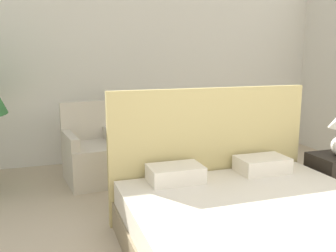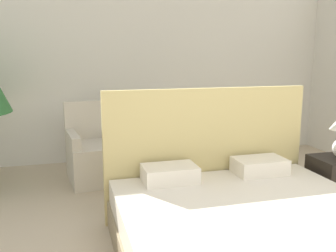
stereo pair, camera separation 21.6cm
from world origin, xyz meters
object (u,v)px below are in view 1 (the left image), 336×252
Objects in this scene: armchair_near_window_left at (93,158)px; nightstand at (334,181)px; bed at (261,228)px; armchair_near_window_right at (176,151)px.

armchair_near_window_left is 1.75× the size of nightstand.
nightstand is at bearing 27.29° from bed.
nightstand is (2.18, -1.52, -0.02)m from armchair_near_window_left.
armchair_near_window_left and armchair_near_window_right have the same top height.
armchair_near_window_left is 2.65m from nightstand.
armchair_near_window_left is at bearing 175.20° from armchair_near_window_right.
armchair_near_window_right is (1.05, 0.00, 0.00)m from armchair_near_window_left.
armchair_near_window_right reaches higher than nightstand.
nightstand is (1.12, -1.52, -0.02)m from armchair_near_window_right.
bed is 3.72× the size of nightstand.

